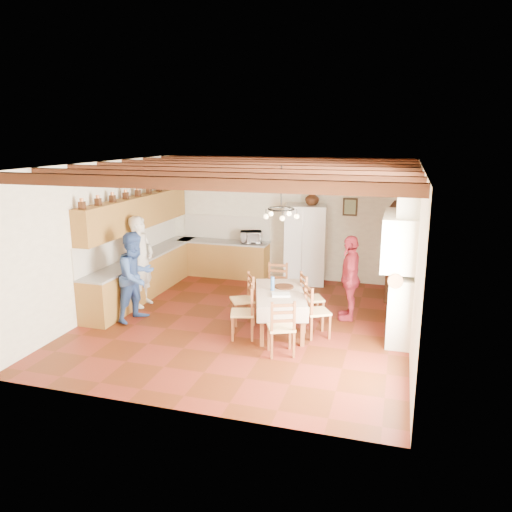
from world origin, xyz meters
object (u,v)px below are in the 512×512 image
Objects in this scene: person_woman_red at (350,278)px; chair_end_near at (281,326)px; chair_left_near at (242,312)px; chair_right_far at (312,298)px; refrigerator at (305,244)px; dining_table at (280,296)px; person_man at (141,262)px; chair_end_far at (276,287)px; microwave at (251,237)px; chair_left_far at (242,299)px; person_woman_blue at (136,277)px; hutch at (400,251)px; chair_right_near at (317,311)px.

chair_end_near is at bearing -29.40° from person_woman_red.
chair_right_far is (1.03, 1.12, 0.00)m from chair_left_near.
dining_table is at bearing -95.00° from refrigerator.
chair_end_far is at bearing -77.71° from person_man.
microwave is at bearing -90.07° from chair_end_near.
chair_left_near is 3.82m from microwave.
dining_table is 0.80m from chair_left_far.
person_woman_blue is 3.63m from microwave.
dining_table is at bearing -83.79° from microwave.
chair_end_near is at bearing -112.01° from hutch.
chair_left_near and chair_right_near have the same top height.
person_man is (-5.14, -2.11, -0.09)m from hutch.
refrigerator is at bearing 81.17° from chair_end_far.
chair_right_far is (0.49, 0.58, -0.17)m from dining_table.
chair_left_near is at bearing -54.08° from person_woman_red.
person_man is at bearing 170.68° from dining_table.
person_woman_blue is at bearing -156.32° from person_man.
chair_left_far and chair_end_near have the same top height.
chair_left_near is 1.59m from chair_end_far.
chair_left_far is 1.54m from chair_end_near.
chair_end_near is (-1.79, -3.63, -0.56)m from hutch.
refrigerator is 1.98× the size of chair_end_far.
dining_table is 1.06× the size of person_woman_blue.
person_woman_red is at bearing -66.88° from refrigerator.
chair_right_far is at bearing 50.19° from dining_table.
person_woman_blue reaches higher than chair_right_near.
person_woman_blue is 3.32× the size of microwave.
person_man is (-3.36, 1.52, 0.47)m from chair_end_near.
refrigerator is 3.14m from dining_table.
person_woman_red reaches higher than chair_end_far.
chair_end_near is at bearing -75.14° from dining_table.
chair_right_far is 1.00× the size of chair_end_far.
person_woman_blue is (-2.76, -0.28, 0.22)m from dining_table.
dining_table is at bearing 51.92° from chair_right_near.
refrigerator is 3.10m from chair_left_far.
dining_table is at bearing 112.94° from chair_right_far.
chair_end_far is (0.44, 0.91, 0.00)m from chair_left_far.
chair_left_near is (-0.55, -0.54, -0.17)m from dining_table.
person_woman_blue is 1.05× the size of person_woman_red.
person_woman_blue is (0.32, -0.79, -0.08)m from person_man.
chair_left_near is at bearing -103.93° from refrigerator.
chair_left_far is 1.83× the size of microwave.
chair_left_near is 1.00× the size of chair_left_far.
person_woman_red is at bearing 114.78° from chair_left_near.
chair_left_near is 2.27m from person_woman_blue.
refrigerator is at bearing -20.30° from person_woman_blue.
chair_end_far is at bearing -102.56° from refrigerator.
hutch reaches higher than chair_end_near.
chair_end_near is 2.18m from person_woman_red.
dining_table is at bearing 49.04° from chair_left_far.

